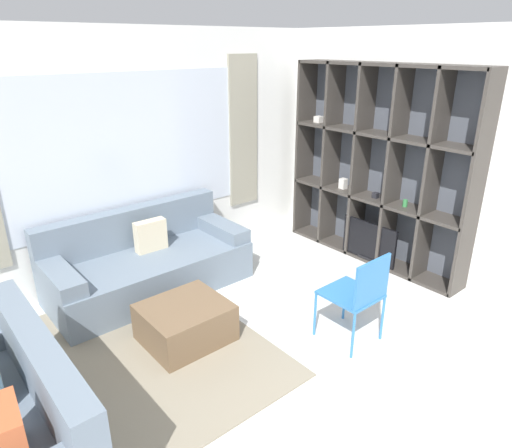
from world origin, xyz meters
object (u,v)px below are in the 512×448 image
(couch_main, at_px, (147,264))
(ottoman, at_px, (185,323))
(shelving_unit, at_px, (379,169))
(folding_chair, at_px, (359,291))

(couch_main, xyz_separation_m, ottoman, (-0.20, -1.07, -0.12))
(shelving_unit, relative_size, ottoman, 3.27)
(couch_main, height_order, folding_chair, folding_chair)
(folding_chair, bearing_deg, ottoman, -40.98)
(couch_main, bearing_deg, shelving_unit, -22.90)
(ottoman, bearing_deg, folding_chair, -40.98)
(couch_main, bearing_deg, folding_chair, -65.24)
(shelving_unit, bearing_deg, ottoman, -179.94)
(shelving_unit, distance_m, ottoman, 2.90)
(ottoman, distance_m, folding_chair, 1.57)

